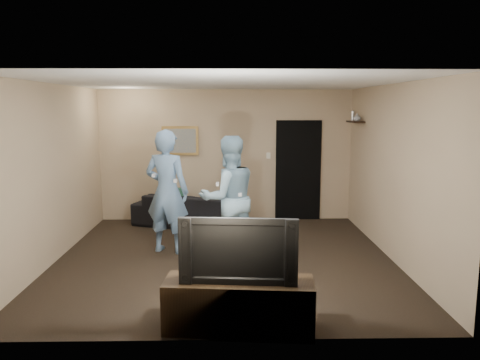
{
  "coord_description": "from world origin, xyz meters",
  "views": [
    {
      "loc": [
        0.09,
        -6.79,
        2.26
      ],
      "look_at": [
        0.24,
        0.3,
        1.15
      ],
      "focal_mm": 35.0,
      "sensor_mm": 36.0,
      "label": 1
    }
  ],
  "objects_px": {
    "tv_console": "(239,306)",
    "wii_player_right": "(229,198)",
    "television": "(239,248)",
    "sofa": "(190,210)",
    "wii_player_left": "(167,192)"
  },
  "relations": [
    {
      "from": "sofa",
      "to": "tv_console",
      "type": "xyz_separation_m",
      "value": [
        0.87,
        -4.27,
        -0.06
      ]
    },
    {
      "from": "sofa",
      "to": "wii_player_right",
      "type": "relative_size",
      "value": 1.13
    },
    {
      "from": "tv_console",
      "to": "wii_player_right",
      "type": "height_order",
      "value": "wii_player_right"
    },
    {
      "from": "tv_console",
      "to": "wii_player_left",
      "type": "height_order",
      "value": "wii_player_left"
    },
    {
      "from": "sofa",
      "to": "wii_player_right",
      "type": "height_order",
      "value": "wii_player_right"
    },
    {
      "from": "wii_player_right",
      "to": "sofa",
      "type": "bearing_deg",
      "value": 111.0
    },
    {
      "from": "wii_player_left",
      "to": "wii_player_right",
      "type": "bearing_deg",
      "value": -19.46
    },
    {
      "from": "sofa",
      "to": "wii_player_right",
      "type": "xyz_separation_m",
      "value": [
        0.76,
        -1.99,
        0.62
      ]
    },
    {
      "from": "television",
      "to": "wii_player_right",
      "type": "distance_m",
      "value": 2.28
    },
    {
      "from": "tv_console",
      "to": "television",
      "type": "xyz_separation_m",
      "value": [
        -0.0,
        0.0,
        0.61
      ]
    },
    {
      "from": "tv_console",
      "to": "wii_player_left",
      "type": "bearing_deg",
      "value": 117.21
    },
    {
      "from": "sofa",
      "to": "television",
      "type": "height_order",
      "value": "television"
    },
    {
      "from": "television",
      "to": "sofa",
      "type": "bearing_deg",
      "value": 106.58
    },
    {
      "from": "sofa",
      "to": "wii_player_left",
      "type": "xyz_separation_m",
      "value": [
        -0.2,
        -1.65,
        0.66
      ]
    },
    {
      "from": "wii_player_left",
      "to": "wii_player_right",
      "type": "relative_size",
      "value": 1.04
    }
  ]
}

